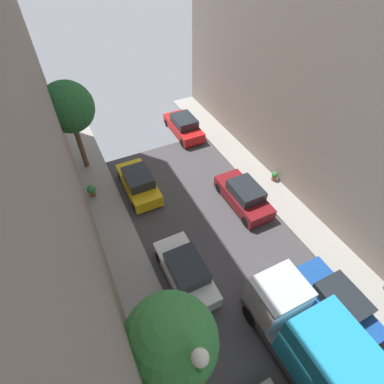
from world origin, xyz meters
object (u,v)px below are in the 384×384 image
Objects in this scene: parked_car_left_2 at (186,272)px; lamp_post at (199,379)px; parked_car_left_3 at (139,183)px; parked_car_right_1 at (336,303)px; street_tree_2 at (68,108)px; delivery_truck at (323,358)px; potted_plant_3 at (92,190)px; parked_car_right_3 at (184,126)px; potted_plant_2 at (275,176)px; street_tree_0 at (170,342)px; parked_car_right_2 at (244,196)px.

lamp_post is at bearing -111.01° from parked_car_left_2.
parked_car_left_3 and parked_car_right_1 have the same top height.
lamp_post is (0.66, -15.96, -0.56)m from street_tree_2.
street_tree_2 reaches higher than delivery_truck.
parked_car_left_3 is at bearing -15.31° from potted_plant_3.
parked_car_right_3 reaches higher than potted_plant_2.
parked_car_right_3 is 17.91m from delivery_truck.
parked_car_left_2 is at bearing 59.23° from street_tree_0.
potted_plant_2 is 14.05m from lamp_post.
parked_car_right_1 is 7.51m from parked_car_right_2.
parked_car_right_1 is at bearing 29.07° from delivery_truck.
parked_car_right_3 is 6.22× the size of potted_plant_2.
parked_car_right_3 is 0.69× the size of street_tree_2.
parked_car_right_3 is 0.74× the size of street_tree_0.
parked_car_left_3 is 6.22× the size of potted_plant_2.
potted_plant_2 is at bearing 24.98° from parked_car_left_2.
parked_car_left_3 is 6.68m from parked_car_right_2.
parked_car_right_1 is 14.74m from potted_plant_3.
parked_car_right_2 is at bearing 29.99° from parked_car_left_2.
street_tree_0 is at bearing -101.71° from parked_car_left_3.
potted_plant_3 is (-0.59, 11.60, -3.72)m from street_tree_0.
street_tree_0 reaches higher than parked_car_right_1.
parked_car_left_3 is 7.17m from parked_car_right_3.
parked_car_right_2 is 11.89m from street_tree_2.
delivery_truck is 8.04× the size of potted_plant_3.
parked_car_right_2 reaches higher than potted_plant_3.
parked_car_right_1 is at bearing -64.76° from parked_car_left_3.
street_tree_2 is 7.46× the size of potted_plant_3.
parked_car_right_3 is at bearing 41.15° from parked_car_left_3.
parked_car_right_2 is 5.12× the size of potted_plant_3.
street_tree_0 is 14.79m from street_tree_2.
parked_car_right_3 is 17.70m from street_tree_0.
street_tree_2 is 15.99m from lamp_post.
parked_car_left_2 is 1.00× the size of parked_car_right_3.
potted_plant_2 is (10.64, 7.68, -3.82)m from street_tree_0.
street_tree_2 is at bearing 147.03° from potted_plant_2.
delivery_truck reaches higher than parked_car_left_3.
lamp_post is at bearing -132.15° from parked_car_right_2.
parked_car_left_2 and parked_car_right_2 have the same top height.
delivery_truck is at bearing -98.69° from parked_car_right_3.
lamp_post reaches higher than parked_car_right_3.
parked_car_right_1 is at bearing -4.70° from street_tree_0.
parked_car_left_2 is 1.00× the size of parked_car_left_3.
lamp_post is at bearing -85.82° from potted_plant_3.
street_tree_2 is at bearing 91.22° from street_tree_0.
potted_plant_3 is (-11.23, 3.92, 0.10)m from potted_plant_2.
parked_car_right_1 reaches higher than potted_plant_3.
parked_car_right_3 is at bearing 66.42° from lamp_post.
parked_car_right_2 is 0.74× the size of street_tree_0.
parked_car_left_3 is 12.62m from lamp_post.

